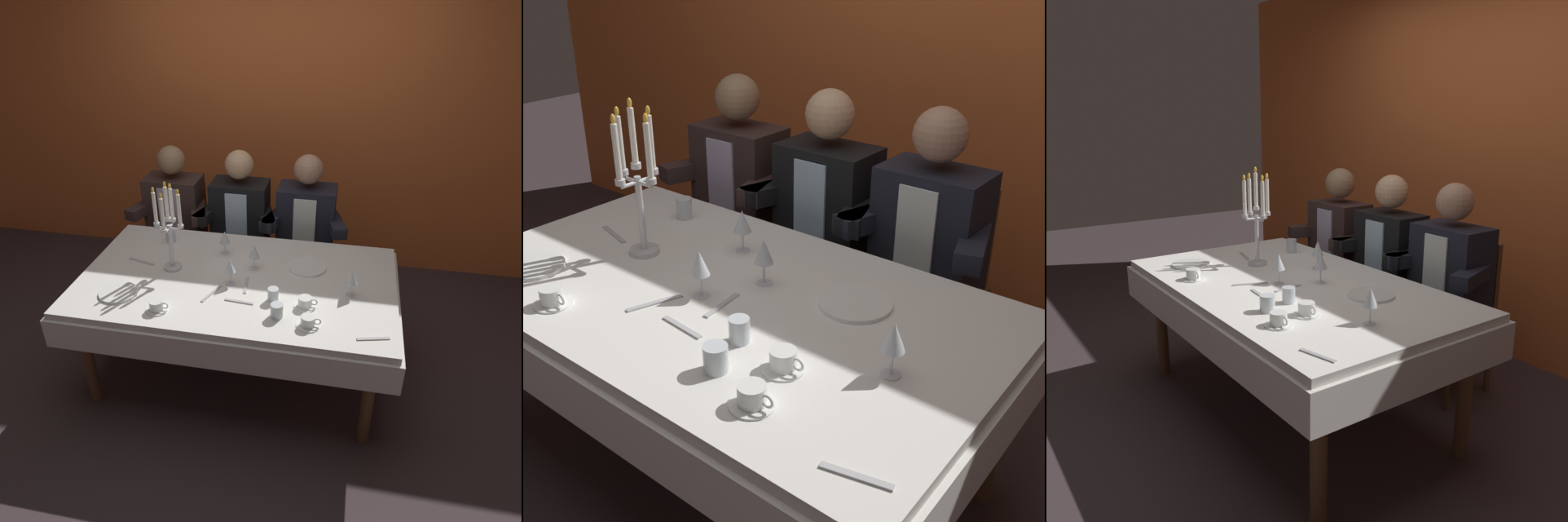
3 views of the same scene
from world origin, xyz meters
TOP-DOWN VIEW (x-y plane):
  - ground_plane at (0.00, 0.00)m, footprint 12.00×12.00m
  - back_wall at (0.00, 1.66)m, footprint 6.00×0.12m
  - dining_table at (0.00, 0.00)m, footprint 1.94×1.14m
  - candelabra at (-0.42, 0.04)m, footprint 0.19×0.19m
  - dinner_plate_0 at (-0.63, -0.29)m, footprint 0.22×0.22m
  - dinner_plate_1 at (0.41, 0.20)m, footprint 0.24×0.24m
  - wine_glass_0 at (-0.02, -0.06)m, footprint 0.07×0.07m
  - wine_glass_1 at (0.08, 0.13)m, footprint 0.07×0.07m
  - wine_glass_2 at (-0.14, 0.28)m, footprint 0.07×0.07m
  - wine_glass_3 at (0.68, -0.05)m, footprint 0.07×0.07m
  - water_tumbler_0 at (0.30, -0.33)m, footprint 0.07×0.07m
  - water_tumbler_1 at (-0.55, 0.37)m, footprint 0.07×0.07m
  - water_tumbler_2 at (0.26, -0.19)m, footprint 0.06×0.06m
  - coffee_cup_0 at (-0.36, -0.40)m, footprint 0.13×0.12m
  - coffee_cup_1 at (0.48, -0.38)m, footprint 0.13×0.12m
  - coffee_cup_2 at (0.44, -0.21)m, footprint 0.13×0.12m
  - fork_0 at (0.07, -0.24)m, footprint 0.17×0.03m
  - knife_1 at (-0.64, 0.07)m, footprint 0.19×0.07m
  - knife_2 at (-0.10, -0.19)m, footprint 0.08×0.19m
  - fork_3 at (0.07, -0.07)m, footprint 0.04×0.17m
  - fork_4 at (0.81, -0.42)m, footprint 0.17×0.06m
  - seated_diner_0 at (-0.70, 0.89)m, footprint 0.63×0.48m
  - seated_diner_1 at (-0.18, 0.89)m, footprint 0.63×0.48m
  - seated_diner_2 at (0.32, 0.89)m, footprint 0.63×0.48m

SIDE VIEW (x-z plane):
  - ground_plane at x=0.00m, z-range 0.00..0.00m
  - dining_table at x=0.00m, z-range 0.25..0.99m
  - seated_diner_0 at x=-0.70m, z-range 0.12..1.36m
  - seated_diner_1 at x=-0.18m, z-range 0.12..1.36m
  - seated_diner_2 at x=0.32m, z-range 0.12..1.36m
  - fork_0 at x=0.07m, z-range 0.74..0.75m
  - knife_1 at x=-0.64m, z-range 0.74..0.75m
  - knife_2 at x=-0.10m, z-range 0.74..0.75m
  - fork_3 at x=0.07m, z-range 0.74..0.75m
  - fork_4 at x=0.81m, z-range 0.74..0.75m
  - dinner_plate_0 at x=-0.63m, z-range 0.74..0.75m
  - dinner_plate_1 at x=0.41m, z-range 0.74..0.75m
  - coffee_cup_0 at x=-0.36m, z-range 0.74..0.80m
  - coffee_cup_1 at x=0.48m, z-range 0.74..0.80m
  - coffee_cup_2 at x=0.44m, z-range 0.74..0.80m
  - water_tumbler_2 at x=0.26m, z-range 0.74..0.82m
  - water_tumbler_0 at x=0.30m, z-range 0.74..0.82m
  - water_tumbler_1 at x=-0.55m, z-range 0.74..0.83m
  - wine_glass_0 at x=-0.02m, z-range 0.77..0.94m
  - wine_glass_1 at x=0.08m, z-range 0.77..0.94m
  - wine_glass_2 at x=-0.14m, z-range 0.77..0.94m
  - wine_glass_3 at x=0.68m, z-range 0.77..0.94m
  - candelabra at x=-0.42m, z-range 0.72..1.30m
  - back_wall at x=0.00m, z-range 0.00..2.70m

